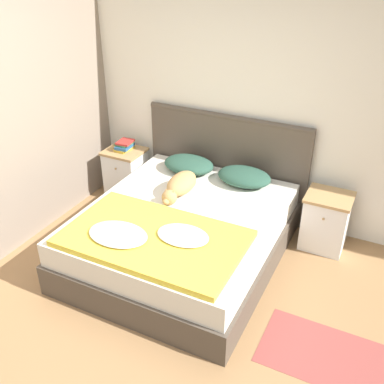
{
  "coord_description": "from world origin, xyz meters",
  "views": [
    {
      "loc": [
        1.48,
        -1.98,
        2.68
      ],
      "look_at": [
        -0.11,
        1.24,
        0.62
      ],
      "focal_mm": 42.0,
      "sensor_mm": 36.0,
      "label": 1
    }
  ],
  "objects_px": {
    "pillow_left": "(189,164)",
    "pillow_right": "(244,177)",
    "bed": "(183,235)",
    "book_stack": "(125,145)",
    "nightstand_left": "(126,172)",
    "dog": "(180,185)",
    "nightstand_right": "(326,221)"
  },
  "relations": [
    {
      "from": "pillow_left",
      "to": "book_stack",
      "type": "xyz_separation_m",
      "value": [
        -0.84,
        0.05,
        0.03
      ]
    },
    {
      "from": "nightstand_right",
      "to": "dog",
      "type": "relative_size",
      "value": 0.91
    },
    {
      "from": "nightstand_left",
      "to": "dog",
      "type": "height_order",
      "value": "dog"
    },
    {
      "from": "pillow_left",
      "to": "pillow_right",
      "type": "relative_size",
      "value": 1.0
    },
    {
      "from": "pillow_left",
      "to": "book_stack",
      "type": "distance_m",
      "value": 0.84
    },
    {
      "from": "book_stack",
      "to": "pillow_left",
      "type": "bearing_deg",
      "value": -3.75
    },
    {
      "from": "bed",
      "to": "dog",
      "type": "bearing_deg",
      "value": 120.76
    },
    {
      "from": "nightstand_left",
      "to": "nightstand_right",
      "type": "height_order",
      "value": "same"
    },
    {
      "from": "nightstand_left",
      "to": "dog",
      "type": "relative_size",
      "value": 0.91
    },
    {
      "from": "nightstand_right",
      "to": "pillow_left",
      "type": "xyz_separation_m",
      "value": [
        -1.46,
        -0.04,
        0.31
      ]
    },
    {
      "from": "bed",
      "to": "pillow_left",
      "type": "distance_m",
      "value": 0.87
    },
    {
      "from": "pillow_right",
      "to": "dog",
      "type": "bearing_deg",
      "value": -135.74
    },
    {
      "from": "dog",
      "to": "pillow_left",
      "type": "bearing_deg",
      "value": 106.98
    },
    {
      "from": "pillow_right",
      "to": "dog",
      "type": "relative_size",
      "value": 0.87
    },
    {
      "from": "bed",
      "to": "pillow_right",
      "type": "height_order",
      "value": "pillow_right"
    },
    {
      "from": "nightstand_right",
      "to": "dog",
      "type": "height_order",
      "value": "dog"
    },
    {
      "from": "bed",
      "to": "pillow_right",
      "type": "relative_size",
      "value": 3.67
    },
    {
      "from": "nightstand_right",
      "to": "pillow_right",
      "type": "xyz_separation_m",
      "value": [
        -0.84,
        -0.04,
        0.31
      ]
    },
    {
      "from": "nightstand_left",
      "to": "dog",
      "type": "bearing_deg",
      "value": -27.17
    },
    {
      "from": "nightstand_left",
      "to": "pillow_left",
      "type": "distance_m",
      "value": 0.89
    },
    {
      "from": "dog",
      "to": "book_stack",
      "type": "xyz_separation_m",
      "value": [
        -0.98,
        0.52,
        0.01
      ]
    },
    {
      "from": "bed",
      "to": "nightstand_right",
      "type": "bearing_deg",
      "value": 34.34
    },
    {
      "from": "nightstand_left",
      "to": "book_stack",
      "type": "bearing_deg",
      "value": 89.73
    },
    {
      "from": "bed",
      "to": "book_stack",
      "type": "relative_size",
      "value": 8.67
    },
    {
      "from": "nightstand_left",
      "to": "dog",
      "type": "xyz_separation_m",
      "value": [
        0.98,
        -0.5,
        0.32
      ]
    },
    {
      "from": "nightstand_left",
      "to": "bed",
      "type": "bearing_deg",
      "value": -34.34
    },
    {
      "from": "pillow_right",
      "to": "book_stack",
      "type": "relative_size",
      "value": 2.36
    },
    {
      "from": "dog",
      "to": "bed",
      "type": "bearing_deg",
      "value": -59.24
    },
    {
      "from": "pillow_left",
      "to": "dog",
      "type": "height_order",
      "value": "dog"
    },
    {
      "from": "pillow_right",
      "to": "book_stack",
      "type": "distance_m",
      "value": 1.46
    },
    {
      "from": "pillow_left",
      "to": "pillow_right",
      "type": "bearing_deg",
      "value": 0.0
    },
    {
      "from": "bed",
      "to": "dog",
      "type": "height_order",
      "value": "dog"
    }
  ]
}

